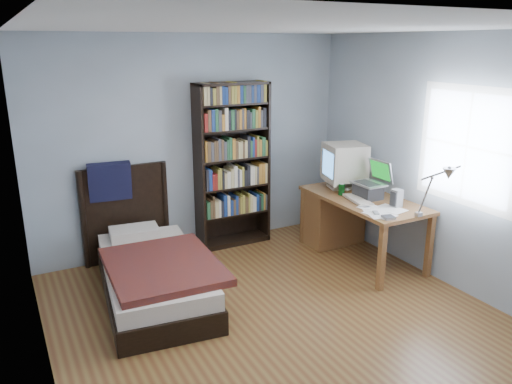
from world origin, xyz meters
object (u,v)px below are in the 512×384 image
keyboard (358,200)px  bed (151,268)px  desk_lamp (444,178)px  soda_can (342,189)px  speaker (397,198)px  crt_monitor (343,163)px  laptop (369,188)px  desk (340,214)px  bookshelf (233,166)px

keyboard → bed: 2.32m
desk_lamp → soda_can: size_ratio=4.71×
desk_lamp → speaker: (0.13, 0.70, -0.40)m
desk_lamp → crt_monitor: bearing=87.2°
crt_monitor → laptop: size_ratio=1.35×
crt_monitor → desk_lamp: (-0.08, -1.56, 0.19)m
keyboard → speaker: speaker is taller
bed → crt_monitor: bearing=3.0°
desk → laptop: size_ratio=3.58×
crt_monitor → bed: (-2.41, -0.13, -0.77)m
desk → bed: size_ratio=0.74×
desk → bed: bearing=-177.8°
speaker → keyboard: bearing=119.2°
bookshelf → keyboard: bearing=-51.0°
laptop → desk: bearing=96.5°
laptop → speaker: 0.39m
bed → bookshelf: bearing=31.8°
speaker → soda_can: 0.67m
desk → soda_can: (-0.15, -0.20, 0.38)m
laptop → speaker: laptop is taller
speaker → soda_can: speaker is taller
desk → keyboard: keyboard is taller
laptop → speaker: size_ratio=2.21×
desk → crt_monitor: crt_monitor is taller
soda_can → keyboard: bearing=-87.0°
keyboard → soda_can: soda_can is taller
desk → keyboard: bearing=-105.5°
speaker → soda_can: (-0.24, 0.62, -0.03)m
speaker → bed: 2.63m
soda_can → crt_monitor: bearing=51.2°
desk → keyboard: 0.60m
desk → speaker: 0.93m
speaker → soda_can: size_ratio=1.47×
desk → desk_lamp: 1.72m
bookshelf → desk: bearing=-32.8°
bookshelf → bed: (-1.28, -0.79, -0.72)m
speaker → bookshelf: 1.94m
keyboard → bed: bed is taller
soda_can → bookshelf: bookshelf is taller
desk → bed: bed is taller
bookshelf → bed: size_ratio=0.96×
bookshelf → speaker: bearing=-52.2°
keyboard → bookshelf: (-0.96, 1.18, 0.24)m
laptop → keyboard: 0.21m
desk → bookshelf: bearing=147.2°
soda_can → bookshelf: bearing=136.2°
laptop → soda_can: laptop is taller
desk_lamp → bed: 2.90m
keyboard → desk: bearing=85.5°
desk → desk_lamp: bearing=-91.3°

